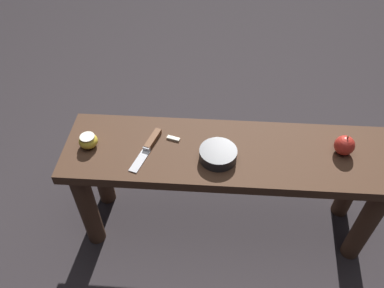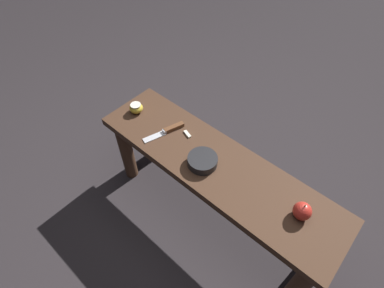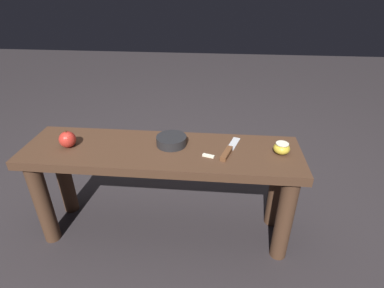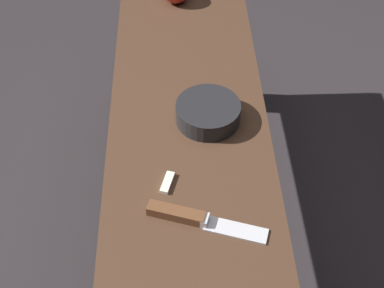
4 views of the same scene
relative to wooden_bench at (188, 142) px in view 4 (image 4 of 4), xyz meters
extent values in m
plane|color=#2D282B|center=(0.00, 0.00, -0.38)|extent=(8.00, 8.00, 0.00)
cube|color=#472D1E|center=(0.00, 0.00, 0.09)|extent=(1.23, 0.34, 0.04)
cylinder|color=#472D1E|center=(0.56, -0.11, -0.15)|extent=(0.08, 0.08, 0.45)
cylinder|color=#472D1E|center=(0.56, 0.11, -0.15)|extent=(0.08, 0.08, 0.45)
cube|color=silver|center=(-0.32, -0.07, 0.11)|extent=(0.06, 0.12, 0.00)
cube|color=silver|center=(-0.30, -0.02, 0.12)|extent=(0.03, 0.02, 0.02)
cube|color=brown|center=(-0.29, 0.03, 0.12)|extent=(0.06, 0.11, 0.02)
cube|color=white|center=(-0.21, 0.05, 0.12)|extent=(0.05, 0.03, 0.01)
cylinder|color=#232326|center=(-0.04, -0.04, 0.13)|extent=(0.14, 0.14, 0.04)
camera|label=1|loc=(-0.07, -0.96, 1.12)|focal=35.00mm
camera|label=2|loc=(0.46, -0.68, 1.19)|focal=28.00mm
camera|label=3|loc=(-0.24, 1.12, 0.79)|focal=28.00mm
camera|label=4|loc=(-0.84, 0.02, 0.91)|focal=50.00mm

